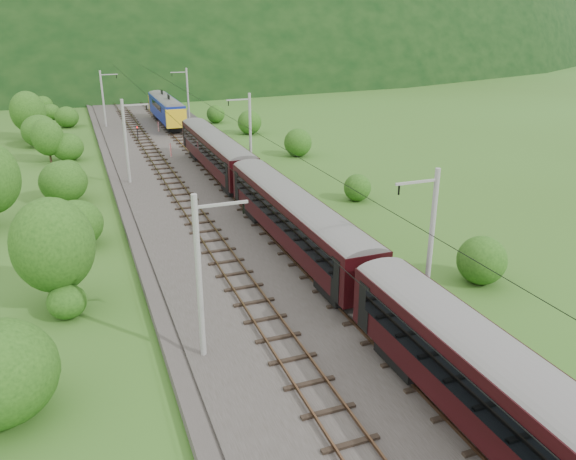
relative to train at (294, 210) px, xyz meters
name	(u,v)px	position (x,y,z in m)	size (l,w,h in m)	color
ground	(322,335)	(-2.40, -10.11, -3.34)	(600.00, 600.00, 0.00)	#365B1C
railbed	(261,259)	(-2.40, -0.11, -3.19)	(14.00, 220.00, 0.30)	#38332D
track_left	(226,262)	(-4.80, -0.11, -2.97)	(2.40, 220.00, 0.27)	brown
track_right	(294,251)	(0.00, -0.11, -2.97)	(2.40, 220.00, 0.27)	brown
catenary_left	(127,140)	(-8.52, 21.89, 1.16)	(2.54, 192.28, 8.00)	gray
catenary_right	(250,131)	(3.72, 21.89, 1.16)	(2.54, 192.28, 8.00)	gray
overhead_wires	(259,158)	(-2.40, -0.11, 3.76)	(4.83, 198.00, 0.03)	black
mountain_main	(89,53)	(-2.40, 249.89, -3.34)	(504.00, 360.00, 244.00)	black
train	(294,210)	(0.00, 0.00, 0.00)	(2.80, 113.65, 4.86)	black
hazard_post_near	(171,150)	(-2.96, 31.20, -2.26)	(0.17, 0.17, 1.57)	red
hazard_post_far	(158,127)	(-1.90, 47.36, -2.38)	(0.14, 0.14, 1.33)	red
signal	(137,133)	(-5.43, 41.69, -1.95)	(0.21, 0.21, 1.86)	black
vegetation_left	(34,199)	(-16.51, 11.22, -0.67)	(11.76, 146.94, 6.83)	#1E4612
vegetation_right	(338,174)	(10.04, 13.90, -2.03)	(6.62, 104.98, 3.00)	#1E4612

